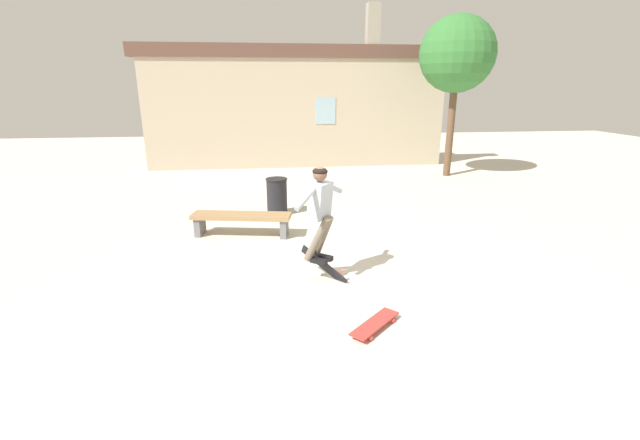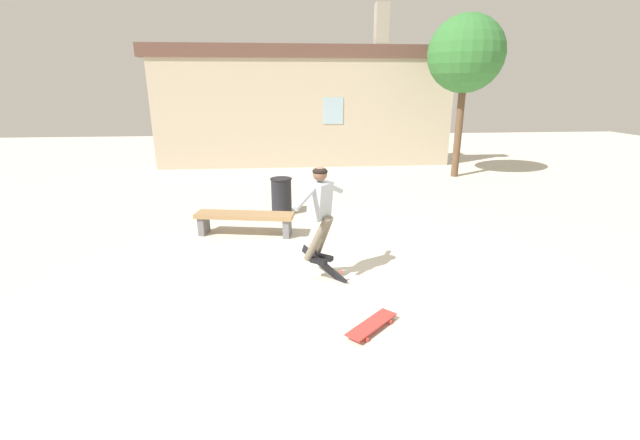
{
  "view_description": "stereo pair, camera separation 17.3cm",
  "coord_description": "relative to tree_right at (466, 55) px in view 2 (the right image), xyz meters",
  "views": [
    {
      "loc": [
        -1.08,
        -5.74,
        2.87
      ],
      "look_at": [
        -0.36,
        0.22,
        0.96
      ],
      "focal_mm": 24.0,
      "sensor_mm": 36.0,
      "label": 1
    },
    {
      "loc": [
        -0.91,
        -5.76,
        2.87
      ],
      "look_at": [
        -0.36,
        0.22,
        0.96
      ],
      "focal_mm": 24.0,
      "sensor_mm": 36.0,
      "label": 2
    }
  ],
  "objects": [
    {
      "name": "ground_plane",
      "position": [
        -4.72,
        -7.52,
        -3.71
      ],
      "size": [
        40.0,
        40.0,
        0.0
      ],
      "primitive_type": "plane",
      "color": "beige"
    },
    {
      "name": "building_backdrop",
      "position": [
        -4.69,
        2.16,
        -1.53
      ],
      "size": [
        11.01,
        0.52,
        5.45
      ],
      "color": "#B7A88E",
      "rests_on": "ground_plane"
    },
    {
      "name": "tree_right",
      "position": [
        0.0,
        0.0,
        0.0
      ],
      "size": [
        2.29,
        2.29,
        4.88
      ],
      "color": "brown",
      "rests_on": "ground_plane"
    },
    {
      "name": "park_bench",
      "position": [
        -6.37,
        -5.13,
        -3.38
      ],
      "size": [
        1.98,
        0.79,
        0.45
      ],
      "rotation": [
        0.0,
        0.0,
        -0.19
      ],
      "color": "#99754C",
      "rests_on": "ground_plane"
    },
    {
      "name": "trash_bin",
      "position": [
        -5.64,
        -3.73,
        -3.27
      ],
      "size": [
        0.5,
        0.5,
        0.84
      ],
      "color": "black",
      "rests_on": "ground_plane"
    },
    {
      "name": "skater",
      "position": [
        -5.08,
        -7.3,
        -2.54
      ],
      "size": [
        0.83,
        1.01,
        1.45
      ],
      "rotation": [
        0.0,
        0.0,
        -0.67
      ],
      "color": "#9EA8B2"
    },
    {
      "name": "skateboard_flipping",
      "position": [
        -5.01,
        -7.27,
        -3.5
      ],
      "size": [
        0.66,
        0.55,
        0.59
      ],
      "rotation": [
        0.0,
        0.0,
        -0.59
      ],
      "color": "black"
    },
    {
      "name": "skateboard_resting",
      "position": [
        -4.58,
        -8.77,
        -3.64
      ],
      "size": [
        0.74,
        0.72,
        0.08
      ],
      "rotation": [
        0.0,
        0.0,
        0.76
      ],
      "color": "red",
      "rests_on": "ground_plane"
    }
  ]
}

